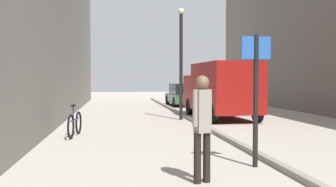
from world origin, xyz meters
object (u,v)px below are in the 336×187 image
Objects in this scene: street_sign_post at (256,89)px; parked_car at (183,95)px; pedestrian_main_foreground at (202,121)px; delivery_van at (221,89)px; lamp_post at (181,56)px; bicycle_leaning at (75,124)px.

parked_car is at bearing -98.57° from street_sign_post.
street_sign_post is at bearing -96.85° from parked_car.
pedestrian_main_foreground is at bearing -100.40° from parked_car.
street_sign_post reaches higher than pedestrian_main_foreground.
delivery_van is 8.55m from parked_car.
lamp_post is at bearing 64.00° from pedestrian_main_foreground.
delivery_van reaches higher than parked_car.
bicycle_leaning is (-5.68, -13.40, -0.33)m from parked_car.
lamp_post is at bearing -101.97° from parked_car.
pedestrian_main_foreground is at bearing -58.37° from bicycle_leaning.
street_sign_post is (-1.91, -9.58, 0.24)m from delivery_van.
parked_car reaches higher than bicycle_leaning.
pedestrian_main_foreground is 6.36m from bicycle_leaning.
delivery_van is 9.77m from street_sign_post.
lamp_post reaches higher than parked_car.
delivery_van is 7.68m from bicycle_leaning.
parked_car is at bearing 79.43° from lamp_post.
street_sign_post is at bearing -90.36° from lamp_post.
pedestrian_main_foreground is 0.32× the size of delivery_van.
pedestrian_main_foreground is 1.02× the size of bicycle_leaning.
bicycle_leaning is (-5.86, -4.87, -0.93)m from delivery_van.
pedestrian_main_foreground is 10.42m from lamp_post.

